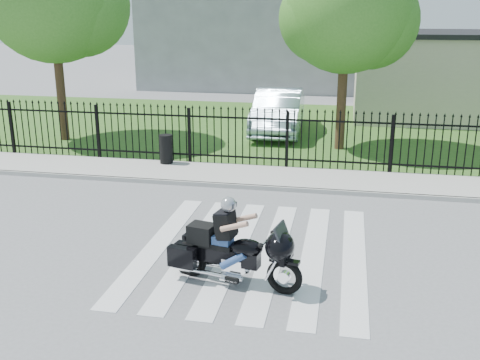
# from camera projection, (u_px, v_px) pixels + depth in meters

# --- Properties ---
(ground) EXTENTS (120.00, 120.00, 0.00)m
(ground) POSITION_uv_depth(u_px,v_px,m) (253.00, 252.00, 11.28)
(ground) COLOR slate
(ground) RESTS_ON ground
(crosswalk) EXTENTS (5.00, 5.50, 0.01)m
(crosswalk) POSITION_uv_depth(u_px,v_px,m) (253.00, 252.00, 11.28)
(crosswalk) COLOR silver
(crosswalk) RESTS_ON ground
(sidewalk) EXTENTS (40.00, 2.00, 0.12)m
(sidewalk) POSITION_uv_depth(u_px,v_px,m) (282.00, 178.00, 15.95)
(sidewalk) COLOR #ADAAA3
(sidewalk) RESTS_ON ground
(curb) EXTENTS (40.00, 0.12, 0.12)m
(curb) POSITION_uv_depth(u_px,v_px,m) (278.00, 189.00, 15.01)
(curb) COLOR #ADAAA3
(curb) RESTS_ON ground
(grass_strip) EXTENTS (40.00, 12.00, 0.02)m
(grass_strip) POSITION_uv_depth(u_px,v_px,m) (303.00, 129.00, 22.53)
(grass_strip) COLOR #2A581E
(grass_strip) RESTS_ON ground
(iron_fence) EXTENTS (26.00, 0.04, 1.80)m
(iron_fence) POSITION_uv_depth(u_px,v_px,m) (287.00, 141.00, 16.64)
(iron_fence) COLOR black
(iron_fence) RESTS_ON ground
(tree_mid) EXTENTS (4.20, 4.20, 6.78)m
(tree_mid) POSITION_uv_depth(u_px,v_px,m) (346.00, 8.00, 18.07)
(tree_mid) COLOR #382316
(tree_mid) RESTS_ON ground
(building_low) EXTENTS (10.00, 6.00, 3.50)m
(building_low) POSITION_uv_depth(u_px,v_px,m) (472.00, 78.00, 24.51)
(building_low) COLOR beige
(building_low) RESTS_ON ground
(building_low_roof) EXTENTS (10.20, 6.20, 0.20)m
(building_low_roof) POSITION_uv_depth(u_px,v_px,m) (477.00, 34.00, 23.96)
(building_low_roof) COLOR black
(building_low_roof) RESTS_ON building_low
(motorcycle_rider) EXTENTS (2.46, 1.15, 1.65)m
(motorcycle_rider) POSITION_uv_depth(u_px,v_px,m) (231.00, 248.00, 9.83)
(motorcycle_rider) COLOR black
(motorcycle_rider) RESTS_ON ground
(parked_car) EXTENTS (1.90, 5.07, 1.65)m
(parked_car) POSITION_uv_depth(u_px,v_px,m) (278.00, 111.00, 21.69)
(parked_car) COLOR #ADC8DA
(parked_car) RESTS_ON grass_strip
(litter_bin) EXTENTS (0.46, 0.46, 0.88)m
(litter_bin) POSITION_uv_depth(u_px,v_px,m) (166.00, 149.00, 17.12)
(litter_bin) COLOR black
(litter_bin) RESTS_ON sidewalk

